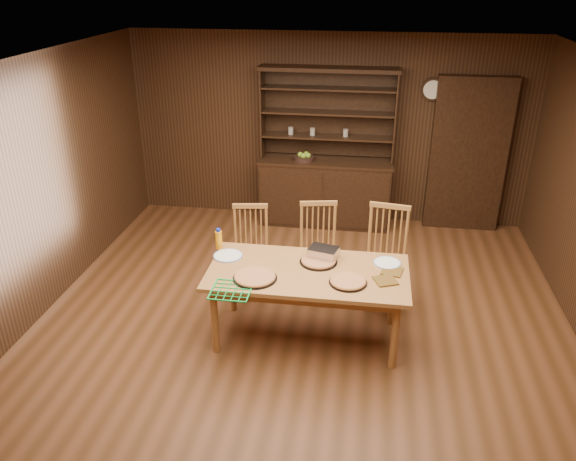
% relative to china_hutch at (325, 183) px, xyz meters
% --- Properties ---
extents(floor, '(6.00, 6.00, 0.00)m').
position_rel_china_hutch_xyz_m(floor, '(0.00, -2.75, -0.60)').
color(floor, brown).
rests_on(floor, ground).
extents(room_shell, '(6.00, 6.00, 6.00)m').
position_rel_china_hutch_xyz_m(room_shell, '(0.00, -2.75, 0.98)').
color(room_shell, silver).
rests_on(room_shell, floor).
extents(china_hutch, '(1.84, 0.52, 2.17)m').
position_rel_china_hutch_xyz_m(china_hutch, '(0.00, 0.00, 0.00)').
color(china_hutch, '#311E10').
rests_on(china_hutch, floor).
extents(doorway, '(1.00, 0.18, 2.10)m').
position_rel_china_hutch_xyz_m(doorway, '(1.90, 0.15, 0.45)').
color(doorway, '#311E10').
rests_on(doorway, floor).
extents(wall_clock, '(0.30, 0.05, 0.30)m').
position_rel_china_hutch_xyz_m(wall_clock, '(1.35, 0.20, 1.30)').
color(wall_clock, '#311E10').
rests_on(wall_clock, room_shell).
extents(dining_table, '(1.90, 0.95, 0.75)m').
position_rel_china_hutch_xyz_m(dining_table, '(0.08, -2.78, 0.07)').
color(dining_table, '#B0783D').
rests_on(dining_table, floor).
extents(chair_left, '(0.46, 0.45, 1.00)m').
position_rel_china_hutch_xyz_m(chair_left, '(-0.66, -1.93, -0.07)').
color(chair_left, '#B47B3D').
rests_on(chair_left, floor).
extents(chair_center, '(0.50, 0.48, 1.05)m').
position_rel_china_hutch_xyz_m(chair_center, '(0.09, -1.86, -0.04)').
color(chair_center, '#B47B3D').
rests_on(chair_center, floor).
extents(chair_right, '(0.52, 0.50, 1.11)m').
position_rel_china_hutch_xyz_m(chair_right, '(0.82, -1.97, -0.01)').
color(chair_right, '#B47B3D').
rests_on(chair_right, floor).
extents(pizza_left, '(0.41, 0.41, 0.04)m').
position_rel_china_hutch_xyz_m(pizza_left, '(-0.39, -3.00, 0.17)').
color(pizza_left, black).
rests_on(pizza_left, dining_table).
extents(pizza_right, '(0.35, 0.35, 0.04)m').
position_rel_china_hutch_xyz_m(pizza_right, '(0.46, -2.95, 0.17)').
color(pizza_right, black).
rests_on(pizza_right, dining_table).
extents(pizza_center, '(0.37, 0.37, 0.04)m').
position_rel_china_hutch_xyz_m(pizza_center, '(0.16, -2.61, 0.17)').
color(pizza_center, black).
rests_on(pizza_center, dining_table).
extents(cooling_rack, '(0.37, 0.37, 0.02)m').
position_rel_china_hutch_xyz_m(cooling_rack, '(-0.56, -3.24, 0.16)').
color(cooling_rack, green).
rests_on(cooling_rack, dining_table).
extents(plate_left, '(0.29, 0.29, 0.02)m').
position_rel_china_hutch_xyz_m(plate_left, '(-0.74, -2.61, 0.16)').
color(plate_left, white).
rests_on(plate_left, dining_table).
extents(plate_right, '(0.27, 0.27, 0.02)m').
position_rel_china_hutch_xyz_m(plate_right, '(0.82, -2.53, 0.16)').
color(plate_right, white).
rests_on(plate_right, dining_table).
extents(foil_dish, '(0.32, 0.26, 0.11)m').
position_rel_china_hutch_xyz_m(foil_dish, '(0.20, -2.51, 0.21)').
color(foil_dish, white).
rests_on(foil_dish, dining_table).
extents(juice_bottle, '(0.07, 0.07, 0.22)m').
position_rel_china_hutch_xyz_m(juice_bottle, '(-0.88, -2.45, 0.25)').
color(juice_bottle, '#FFA50D').
rests_on(juice_bottle, dining_table).
extents(pot_holder_a, '(0.25, 0.25, 0.01)m').
position_rel_china_hutch_xyz_m(pot_holder_a, '(0.80, -2.87, 0.16)').
color(pot_holder_a, '#A22112').
rests_on(pot_holder_a, dining_table).
extents(pot_holder_b, '(0.22, 0.22, 0.01)m').
position_rel_china_hutch_xyz_m(pot_holder_b, '(0.86, -2.69, 0.16)').
color(pot_holder_b, '#A22112').
rests_on(pot_holder_b, dining_table).
extents(fruit_bowl, '(0.29, 0.29, 0.12)m').
position_rel_china_hutch_xyz_m(fruit_bowl, '(-0.30, -0.07, 0.39)').
color(fruit_bowl, black).
rests_on(fruit_bowl, china_hutch).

